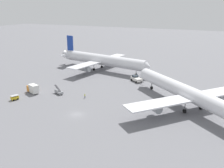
{
  "coord_description": "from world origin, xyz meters",
  "views": [
    {
      "loc": [
        40.84,
        -61.11,
        33.19
      ],
      "look_at": [
        2.2,
        22.26,
        4.0
      ],
      "focal_mm": 40.18,
      "sensor_mm": 36.0,
      "label": 1
    }
  ],
  "objects_px": {
    "pushback_tug": "(136,79)",
    "gse_catering_truck_tall": "(33,89)",
    "airliner_at_gate_left": "(102,60)",
    "airliner_being_pushed": "(188,93)",
    "gse_belt_loader_portside": "(59,92)",
    "ground_crew_wing_walker_right": "(85,96)",
    "gse_baggage_cart_trailing": "(15,98)"
  },
  "relations": [
    {
      "from": "gse_catering_truck_tall",
      "to": "gse_belt_loader_portside",
      "type": "distance_m",
      "value": 10.47
    },
    {
      "from": "airliner_at_gate_left",
      "to": "airliner_being_pushed",
      "type": "relative_size",
      "value": 1.18
    },
    {
      "from": "pushback_tug",
      "to": "gse_catering_truck_tall",
      "type": "bearing_deg",
      "value": -134.91
    },
    {
      "from": "gse_catering_truck_tall",
      "to": "gse_belt_loader_portside",
      "type": "relative_size",
      "value": 1.27
    },
    {
      "from": "airliner_being_pushed",
      "to": "gse_baggage_cart_trailing",
      "type": "distance_m",
      "value": 61.19
    },
    {
      "from": "gse_belt_loader_portside",
      "to": "gse_baggage_cart_trailing",
      "type": "height_order",
      "value": "gse_belt_loader_portside"
    },
    {
      "from": "gse_baggage_cart_trailing",
      "to": "ground_crew_wing_walker_right",
      "type": "bearing_deg",
      "value": 28.99
    },
    {
      "from": "airliner_at_gate_left",
      "to": "gse_belt_loader_portside",
      "type": "bearing_deg",
      "value": -87.96
    },
    {
      "from": "pushback_tug",
      "to": "gse_catering_truck_tall",
      "type": "height_order",
      "value": "gse_catering_truck_tall"
    },
    {
      "from": "airliner_at_gate_left",
      "to": "gse_belt_loader_portside",
      "type": "distance_m",
      "value": 40.53
    },
    {
      "from": "gse_catering_truck_tall",
      "to": "gse_baggage_cart_trailing",
      "type": "distance_m",
      "value": 8.8
    },
    {
      "from": "gse_baggage_cart_trailing",
      "to": "pushback_tug",
      "type": "bearing_deg",
      "value": 51.26
    },
    {
      "from": "gse_belt_loader_portside",
      "to": "ground_crew_wing_walker_right",
      "type": "relative_size",
      "value": 2.97
    },
    {
      "from": "pushback_tug",
      "to": "gse_belt_loader_portside",
      "type": "height_order",
      "value": "gse_belt_loader_portside"
    },
    {
      "from": "gse_baggage_cart_trailing",
      "to": "ground_crew_wing_walker_right",
      "type": "height_order",
      "value": "gse_baggage_cart_trailing"
    },
    {
      "from": "gse_belt_loader_portside",
      "to": "ground_crew_wing_walker_right",
      "type": "bearing_deg",
      "value": 1.12
    },
    {
      "from": "gse_catering_truck_tall",
      "to": "ground_crew_wing_walker_right",
      "type": "bearing_deg",
      "value": 9.57
    },
    {
      "from": "airliner_at_gate_left",
      "to": "pushback_tug",
      "type": "distance_m",
      "value": 26.43
    },
    {
      "from": "gse_catering_truck_tall",
      "to": "ground_crew_wing_walker_right",
      "type": "xyz_separation_m",
      "value": [
        21.45,
        3.62,
        -0.89
      ]
    },
    {
      "from": "gse_belt_loader_portside",
      "to": "ground_crew_wing_walker_right",
      "type": "distance_m",
      "value": 11.6
    },
    {
      "from": "pushback_tug",
      "to": "gse_belt_loader_portside",
      "type": "relative_size",
      "value": 1.61
    },
    {
      "from": "airliner_at_gate_left",
      "to": "gse_baggage_cart_trailing",
      "type": "relative_size",
      "value": 17.9
    },
    {
      "from": "pushback_tug",
      "to": "ground_crew_wing_walker_right",
      "type": "relative_size",
      "value": 4.79
    },
    {
      "from": "gse_catering_truck_tall",
      "to": "gse_baggage_cart_trailing",
      "type": "relative_size",
      "value": 2.03
    },
    {
      "from": "airliner_at_gate_left",
      "to": "gse_belt_loader_portside",
      "type": "xyz_separation_m",
      "value": [
        1.43,
        -40.24,
        -4.63
      ]
    },
    {
      "from": "airliner_being_pushed",
      "to": "gse_catering_truck_tall",
      "type": "relative_size",
      "value": 7.46
    },
    {
      "from": "airliner_at_gate_left",
      "to": "pushback_tug",
      "type": "height_order",
      "value": "airliner_at_gate_left"
    },
    {
      "from": "airliner_at_gate_left",
      "to": "gse_baggage_cart_trailing",
      "type": "bearing_deg",
      "value": -100.0
    },
    {
      "from": "gse_catering_truck_tall",
      "to": "gse_belt_loader_portside",
      "type": "height_order",
      "value": "gse_catering_truck_tall"
    },
    {
      "from": "airliner_at_gate_left",
      "to": "airliner_being_pushed",
      "type": "height_order",
      "value": "airliner_at_gate_left"
    },
    {
      "from": "pushback_tug",
      "to": "gse_belt_loader_portside",
      "type": "xyz_separation_m",
      "value": [
        -21.82,
        -28.38,
        -0.44
      ]
    },
    {
      "from": "airliner_at_gate_left",
      "to": "gse_baggage_cart_trailing",
      "type": "height_order",
      "value": "airliner_at_gate_left"
    }
  ]
}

